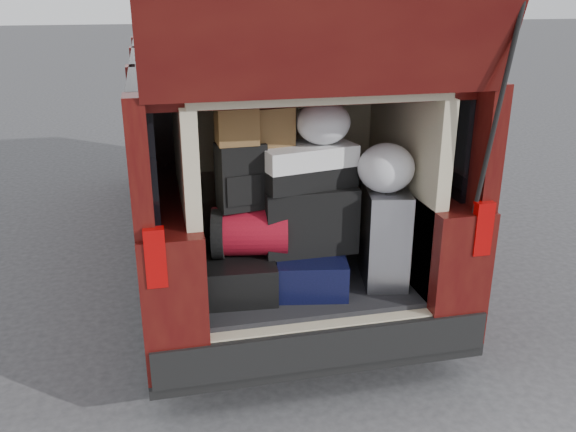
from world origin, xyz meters
name	(u,v)px	position (x,y,z in m)	size (l,w,h in m)	color
ground	(309,374)	(0.00, 0.00, 0.00)	(80.00, 80.00, 0.00)	#323234
minivan	(255,155)	(0.00, 1.86, 0.91)	(1.90, 5.35, 2.77)	black
load_floor	(299,313)	(0.00, 0.28, 0.28)	(1.24, 1.05, 0.55)	black
black_hardshell	(238,271)	(-0.40, 0.17, 0.66)	(0.41, 0.56, 0.22)	black
navy_hardshell	(310,269)	(0.03, 0.12, 0.66)	(0.41, 0.50, 0.22)	black
silver_roller	(385,236)	(0.48, 0.09, 0.84)	(0.24, 0.39, 0.58)	silver
red_duffel	(250,231)	(-0.32, 0.16, 0.92)	(0.43, 0.28, 0.28)	maroon
black_soft_case	(308,217)	(0.03, 0.19, 0.96)	(0.54, 0.33, 0.39)	black
backpack	(241,176)	(-0.36, 0.17, 1.24)	(0.26, 0.16, 0.38)	black
twotone_duffel	(307,165)	(0.02, 0.19, 1.28)	(0.54, 0.28, 0.24)	white
grocery_sack_lower	(236,125)	(-0.38, 0.18, 1.53)	(0.22, 0.18, 0.20)	brown
grocery_sack_upper	(272,125)	(-0.17, 0.25, 1.51)	(0.22, 0.18, 0.22)	brown
plastic_bag_center	(323,123)	(0.11, 0.19, 1.52)	(0.31, 0.29, 0.25)	white
plastic_bag_right	(386,168)	(0.45, 0.05, 1.28)	(0.33, 0.30, 0.28)	white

